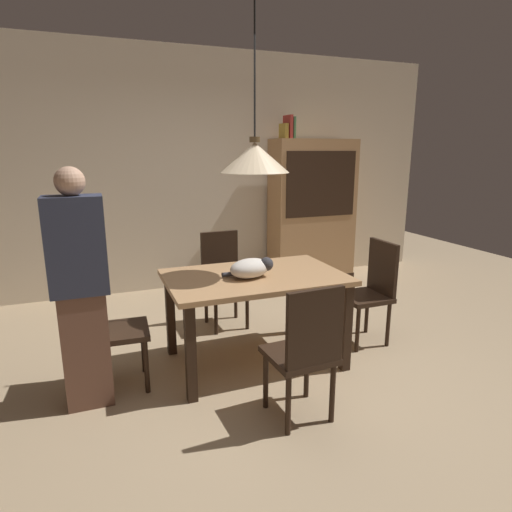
{
  "coord_description": "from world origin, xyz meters",
  "views": [
    {
      "loc": [
        -1.32,
        -2.72,
        1.72
      ],
      "look_at": [
        -0.06,
        0.56,
        0.85
      ],
      "focal_mm": 30.24,
      "sensor_mm": 36.0,
      "label": 1
    }
  ],
  "objects_px": {
    "book_red_tall": "(288,127)",
    "book_green_slim": "(291,128)",
    "chair_near_front": "(305,348)",
    "chair_far_back": "(223,275)",
    "person_standing": "(81,291)",
    "cat_sleeping": "(251,268)",
    "hutch_bookcase": "(312,214)",
    "pendant_lamp": "(255,157)",
    "book_yellow_short": "(284,131)",
    "chair_right_side": "(372,287)",
    "dining_table": "(255,287)",
    "chair_left_side": "(108,322)"
  },
  "relations": [
    {
      "from": "chair_near_front",
      "to": "chair_far_back",
      "type": "distance_m",
      "value": 1.76
    },
    {
      "from": "book_red_tall",
      "to": "book_green_slim",
      "type": "distance_m",
      "value": 0.05
    },
    {
      "from": "chair_left_side",
      "to": "chair_far_back",
      "type": "height_order",
      "value": "same"
    },
    {
      "from": "chair_near_front",
      "to": "pendant_lamp",
      "type": "relative_size",
      "value": 0.72
    },
    {
      "from": "chair_near_front",
      "to": "book_red_tall",
      "type": "relative_size",
      "value": 3.32
    },
    {
      "from": "chair_right_side",
      "to": "chair_near_front",
      "type": "distance_m",
      "value": 1.43
    },
    {
      "from": "hutch_bookcase",
      "to": "book_red_tall",
      "type": "relative_size",
      "value": 6.61
    },
    {
      "from": "person_standing",
      "to": "book_green_slim",
      "type": "bearing_deg",
      "value": 40.13
    },
    {
      "from": "chair_right_side",
      "to": "cat_sleeping",
      "type": "xyz_separation_m",
      "value": [
        -1.18,
        -0.06,
        0.32
      ]
    },
    {
      "from": "chair_right_side",
      "to": "book_green_slim",
      "type": "relative_size",
      "value": 3.58
    },
    {
      "from": "dining_table",
      "to": "book_red_tall",
      "type": "distance_m",
      "value": 2.65
    },
    {
      "from": "chair_near_front",
      "to": "chair_left_side",
      "type": "height_order",
      "value": "same"
    },
    {
      "from": "book_red_tall",
      "to": "book_green_slim",
      "type": "height_order",
      "value": "book_red_tall"
    },
    {
      "from": "cat_sleeping",
      "to": "chair_left_side",
      "type": "bearing_deg",
      "value": 176.72
    },
    {
      "from": "book_yellow_short",
      "to": "person_standing",
      "type": "xyz_separation_m",
      "value": [
        -2.41,
        -2.12,
        -1.12
      ]
    },
    {
      "from": "chair_left_side",
      "to": "cat_sleeping",
      "type": "xyz_separation_m",
      "value": [
        1.08,
        -0.06,
        0.32
      ]
    },
    {
      "from": "chair_near_front",
      "to": "book_green_slim",
      "type": "xyz_separation_m",
      "value": [
        1.23,
        2.84,
        1.47
      ]
    },
    {
      "from": "book_red_tall",
      "to": "book_green_slim",
      "type": "xyz_separation_m",
      "value": [
        0.05,
        0.0,
        -0.01
      ]
    },
    {
      "from": "pendant_lamp",
      "to": "chair_far_back",
      "type": "bearing_deg",
      "value": 90.2
    },
    {
      "from": "dining_table",
      "to": "book_red_tall",
      "type": "bearing_deg",
      "value": 58.85
    },
    {
      "from": "book_green_slim",
      "to": "book_red_tall",
      "type": "bearing_deg",
      "value": 180.0
    },
    {
      "from": "dining_table",
      "to": "chair_left_side",
      "type": "distance_m",
      "value": 1.14
    },
    {
      "from": "chair_right_side",
      "to": "person_standing",
      "type": "bearing_deg",
      "value": -176.19
    },
    {
      "from": "book_red_tall",
      "to": "person_standing",
      "type": "distance_m",
      "value": 3.46
    },
    {
      "from": "hutch_bookcase",
      "to": "person_standing",
      "type": "distance_m",
      "value": 3.54
    },
    {
      "from": "dining_table",
      "to": "chair_left_side",
      "type": "xyz_separation_m",
      "value": [
        -1.13,
        0.0,
        -0.14
      ]
    },
    {
      "from": "chair_near_front",
      "to": "book_yellow_short",
      "type": "bearing_deg",
      "value": 68.41
    },
    {
      "from": "chair_right_side",
      "to": "pendant_lamp",
      "type": "bearing_deg",
      "value": -179.99
    },
    {
      "from": "book_red_tall",
      "to": "person_standing",
      "type": "xyz_separation_m",
      "value": [
        -2.47,
        -2.12,
        -1.17
      ]
    },
    {
      "from": "hutch_bookcase",
      "to": "pendant_lamp",
      "type": "bearing_deg",
      "value": -128.46
    },
    {
      "from": "dining_table",
      "to": "cat_sleeping",
      "type": "height_order",
      "value": "cat_sleeping"
    },
    {
      "from": "book_yellow_short",
      "to": "chair_near_front",
      "type": "bearing_deg",
      "value": -111.59
    },
    {
      "from": "chair_right_side",
      "to": "book_red_tall",
      "type": "xyz_separation_m",
      "value": [
        0.06,
        1.96,
        1.48
      ]
    },
    {
      "from": "book_red_tall",
      "to": "chair_near_front",
      "type": "bearing_deg",
      "value": -112.58
    },
    {
      "from": "book_green_slim",
      "to": "person_standing",
      "type": "bearing_deg",
      "value": -139.87
    },
    {
      "from": "dining_table",
      "to": "book_green_slim",
      "type": "xyz_separation_m",
      "value": [
        1.23,
        1.96,
        1.33
      ]
    },
    {
      "from": "pendant_lamp",
      "to": "book_yellow_short",
      "type": "height_order",
      "value": "pendant_lamp"
    },
    {
      "from": "chair_near_front",
      "to": "book_green_slim",
      "type": "distance_m",
      "value": 3.42
    },
    {
      "from": "pendant_lamp",
      "to": "hutch_bookcase",
      "type": "xyz_separation_m",
      "value": [
        1.56,
        1.96,
        -0.77
      ]
    },
    {
      "from": "chair_far_back",
      "to": "book_yellow_short",
      "type": "height_order",
      "value": "book_yellow_short"
    },
    {
      "from": "chair_right_side",
      "to": "book_green_slim",
      "type": "xyz_separation_m",
      "value": [
        0.11,
        1.96,
        1.47
      ]
    },
    {
      "from": "cat_sleeping",
      "to": "person_standing",
      "type": "bearing_deg",
      "value": -175.24
    },
    {
      "from": "book_green_slim",
      "to": "chair_near_front",
      "type": "bearing_deg",
      "value": -113.42
    },
    {
      "from": "pendant_lamp",
      "to": "dining_table",
      "type": "bearing_deg",
      "value": -45.0
    },
    {
      "from": "cat_sleeping",
      "to": "pendant_lamp",
      "type": "height_order",
      "value": "pendant_lamp"
    },
    {
      "from": "chair_far_back",
      "to": "chair_left_side",
      "type": "bearing_deg",
      "value": -142.15
    },
    {
      "from": "book_green_slim",
      "to": "person_standing",
      "type": "height_order",
      "value": "book_green_slim"
    },
    {
      "from": "chair_left_side",
      "to": "chair_far_back",
      "type": "xyz_separation_m",
      "value": [
        1.13,
        0.87,
        0.0
      ]
    },
    {
      "from": "book_red_tall",
      "to": "chair_left_side",
      "type": "bearing_deg",
      "value": -139.78
    },
    {
      "from": "dining_table",
      "to": "chair_far_back",
      "type": "bearing_deg",
      "value": 90.2
    }
  ]
}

